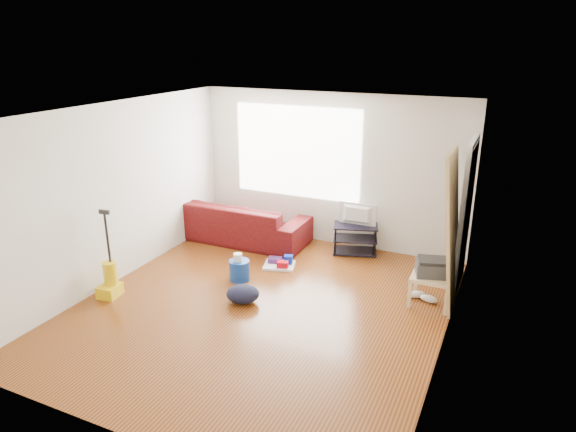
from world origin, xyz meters
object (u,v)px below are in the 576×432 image
at_px(sofa, 242,240).
at_px(backpack, 243,302).
at_px(bucket, 240,279).
at_px(tv_stand, 355,239).
at_px(cleaning_tray, 280,263).
at_px(side_table, 432,279).
at_px(vacuum, 110,280).

distance_m(sofa, backpack, 2.21).
bearing_deg(bucket, backpack, -56.62).
bearing_deg(bucket, tv_stand, 53.31).
relative_size(tv_stand, bucket, 2.64).
height_order(tv_stand, cleaning_tray, tv_stand).
bearing_deg(bucket, cleaning_tray, 62.37).
height_order(cleaning_tray, backpack, cleaning_tray).
relative_size(side_table, bucket, 1.73).
xyz_separation_m(sofa, vacuum, (-0.61, -2.49, 0.22)).
relative_size(bucket, vacuum, 0.24).
bearing_deg(side_table, tv_stand, 139.61).
distance_m(side_table, bucket, 2.67).
height_order(sofa, side_table, side_table).
bearing_deg(bucket, side_table, 9.35).
xyz_separation_m(cleaning_tray, backpack, (0.03, -1.21, -0.05)).
relative_size(sofa, side_table, 4.51).
height_order(sofa, cleaning_tray, sofa).
bearing_deg(cleaning_tray, bucket, -117.63).
xyz_separation_m(sofa, tv_stand, (1.94, 0.27, 0.25)).
bearing_deg(sofa, bucket, 118.46).
height_order(sofa, bucket, sofa).
bearing_deg(sofa, tv_stand, -172.09).
height_order(cleaning_tray, vacuum, vacuum).
xyz_separation_m(sofa, bucket, (0.73, -1.35, 0.00)).
bearing_deg(bucket, sofa, 118.46).
bearing_deg(cleaning_tray, vacuum, -133.18).
distance_m(sofa, side_table, 3.49).
distance_m(sofa, vacuum, 2.57).
relative_size(cleaning_tray, backpack, 1.25).
xyz_separation_m(tv_stand, bucket, (-1.21, -1.62, -0.25)).
height_order(tv_stand, side_table, tv_stand).
distance_m(bucket, backpack, 0.68).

